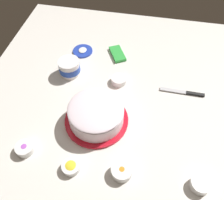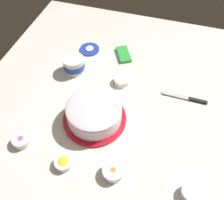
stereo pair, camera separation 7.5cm
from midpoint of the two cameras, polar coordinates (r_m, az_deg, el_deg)
ground_plane at (r=1.28m, az=0.15°, el=0.91°), size 1.54×1.54×0.00m
frosted_cake at (r=1.15m, az=-5.65°, el=-3.51°), size 0.31×0.31×0.11m
frosting_tub at (r=1.39m, az=-11.61°, el=7.62°), size 0.12×0.12×0.09m
frosting_tub_lid at (r=1.54m, az=-8.37°, el=11.40°), size 0.12×0.12×0.02m
spreading_knife at (r=1.34m, az=15.65°, el=1.65°), size 0.02×0.24×0.01m
sprinkle_bowl_orange at (r=1.05m, az=0.18°, el=-16.53°), size 0.09×0.09×0.04m
sprinkle_bowl_blue at (r=1.34m, az=0.04°, el=4.75°), size 0.09×0.09×0.03m
sprinkle_bowl_yellow at (r=1.08m, az=-11.75°, el=-15.29°), size 0.08×0.08×0.03m
sprinkle_bowl_rainbow at (r=1.18m, az=-21.76°, el=-10.62°), size 0.08×0.08×0.04m
sprinkle_bowl_green at (r=1.08m, az=18.29°, el=-18.51°), size 0.08×0.08×0.04m
candy_box_lower at (r=1.50m, az=-0.15°, el=10.86°), size 0.15×0.13×0.02m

